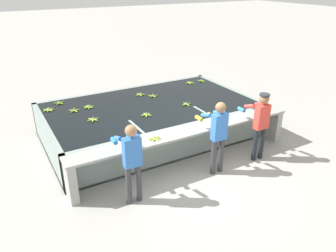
# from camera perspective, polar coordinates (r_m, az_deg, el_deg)

# --- Properties ---
(ground_plane) EXTENTS (80.00, 80.00, 0.00)m
(ground_plane) POSITION_cam_1_polar(r_m,az_deg,el_deg) (7.33, 4.39, -7.49)
(ground_plane) COLOR #A3A099
(ground_plane) RESTS_ON ground
(wash_tank) EXTENTS (5.39, 3.21, 0.86)m
(wash_tank) POSITION_cam_1_polar(r_m,az_deg,el_deg) (8.71, -2.98, 1.15)
(wash_tank) COLOR gray
(wash_tank) RESTS_ON ground
(work_ledge) EXTENTS (5.39, 0.45, 0.86)m
(work_ledge) POSITION_cam_1_polar(r_m,az_deg,el_deg) (7.18, 3.57, -2.40)
(work_ledge) COLOR #9E9E99
(work_ledge) RESTS_ON ground
(worker_0) EXTENTS (0.42, 0.71, 1.59)m
(worker_0) POSITION_cam_1_polar(r_m,az_deg,el_deg) (5.92, -6.35, -5.39)
(worker_0) COLOR #38383D
(worker_0) RESTS_ON ground
(worker_1) EXTENTS (0.41, 0.71, 1.62)m
(worker_1) POSITION_cam_1_polar(r_m,az_deg,el_deg) (6.85, 8.69, -0.94)
(worker_1) COLOR #38383D
(worker_1) RESTS_ON ground
(worker_2) EXTENTS (0.41, 0.71, 1.60)m
(worker_2) POSITION_cam_1_polar(r_m,az_deg,el_deg) (7.58, 15.77, 0.93)
(worker_2) COLOR #1E2328
(worker_2) RESTS_ON ground
(banana_bunch_floating_0) EXTENTS (0.28, 0.27, 0.08)m
(banana_bunch_floating_0) POSITION_cam_1_polar(r_m,az_deg,el_deg) (7.77, -12.93, 1.12)
(banana_bunch_floating_0) COLOR #9EC642
(banana_bunch_floating_0) RESTS_ON wash_tank
(banana_bunch_floating_1) EXTENTS (0.28, 0.27, 0.08)m
(banana_bunch_floating_1) POSITION_cam_1_polar(r_m,az_deg,el_deg) (10.26, 3.85, 7.51)
(banana_bunch_floating_1) COLOR #8CB738
(banana_bunch_floating_1) RESTS_ON wash_tank
(banana_bunch_floating_2) EXTENTS (0.28, 0.27, 0.08)m
(banana_bunch_floating_2) POSITION_cam_1_polar(r_m,az_deg,el_deg) (9.03, -18.42, 3.83)
(banana_bunch_floating_2) COLOR #7FAD33
(banana_bunch_floating_2) RESTS_ON wash_tank
(banana_bunch_floating_3) EXTENTS (0.26, 0.28, 0.08)m
(banana_bunch_floating_3) POSITION_cam_1_polar(r_m,az_deg,el_deg) (8.42, -16.00, 2.63)
(banana_bunch_floating_3) COLOR #93BC3D
(banana_bunch_floating_3) RESTS_ON wash_tank
(banana_bunch_floating_4) EXTENTS (0.28, 0.28, 0.08)m
(banana_bunch_floating_4) POSITION_cam_1_polar(r_m,az_deg,el_deg) (8.55, -13.65, 3.24)
(banana_bunch_floating_4) COLOR #7FAD33
(banana_bunch_floating_4) RESTS_ON wash_tank
(banana_bunch_floating_5) EXTENTS (0.28, 0.27, 0.08)m
(banana_bunch_floating_5) POSITION_cam_1_polar(r_m,az_deg,el_deg) (7.85, -3.75, 1.97)
(banana_bunch_floating_5) COLOR #93BC3D
(banana_bunch_floating_5) RESTS_ON wash_tank
(banana_bunch_floating_6) EXTENTS (0.28, 0.28, 0.08)m
(banana_bunch_floating_6) POSITION_cam_1_polar(r_m,az_deg,el_deg) (8.65, -20.06, 2.66)
(banana_bunch_floating_6) COLOR #9EC642
(banana_bunch_floating_6) RESTS_ON wash_tank
(banana_bunch_floating_7) EXTENTS (0.28, 0.27, 0.08)m
(banana_bunch_floating_7) POSITION_cam_1_polar(r_m,az_deg,el_deg) (10.50, 5.86, 7.84)
(banana_bunch_floating_7) COLOR #75A333
(banana_bunch_floating_7) RESTS_ON wash_tank
(banana_bunch_floating_8) EXTENTS (0.27, 0.28, 0.08)m
(banana_bunch_floating_8) POSITION_cam_1_polar(r_m,az_deg,el_deg) (9.23, -4.82, 5.47)
(banana_bunch_floating_8) COLOR #8CB738
(banana_bunch_floating_8) RESTS_ON wash_tank
(banana_bunch_floating_9) EXTENTS (0.27, 0.28, 0.08)m
(banana_bunch_floating_9) POSITION_cam_1_polar(r_m,az_deg,el_deg) (9.11, -2.64, 5.27)
(banana_bunch_floating_9) COLOR #7FAD33
(banana_bunch_floating_9) RESTS_ON wash_tank
(banana_bunch_floating_10) EXTENTS (0.28, 0.28, 0.08)m
(banana_bunch_floating_10) POSITION_cam_1_polar(r_m,az_deg,el_deg) (8.50, 3.25, 3.81)
(banana_bunch_floating_10) COLOR #7FAD33
(banana_bunch_floating_10) RESTS_ON wash_tank
(banana_bunch_ledge_0) EXTENTS (0.28, 0.28, 0.08)m
(banana_bunch_ledge_0) POSITION_cam_1_polar(r_m,az_deg,el_deg) (8.27, 15.74, 2.28)
(banana_bunch_ledge_0) COLOR #8CB738
(banana_bunch_ledge_0) RESTS_ON work_ledge
(banana_bunch_ledge_1) EXTENTS (0.28, 0.28, 0.08)m
(banana_bunch_ledge_1) POSITION_cam_1_polar(r_m,az_deg,el_deg) (6.53, -5.99, -3.03)
(banana_bunch_ledge_1) COLOR #75A333
(banana_bunch_ledge_1) RESTS_ON work_ledge
(banana_bunch_ledge_2) EXTENTS (0.28, 0.28, 0.08)m
(banana_bunch_ledge_2) POSITION_cam_1_polar(r_m,az_deg,el_deg) (6.69, -2.33, -2.18)
(banana_bunch_ledge_2) COLOR #9EC642
(banana_bunch_ledge_2) RESTS_ON work_ledge
(knife_0) EXTENTS (0.23, 0.30, 0.02)m
(knife_0) POSITION_cam_1_polar(r_m,az_deg,el_deg) (7.59, 10.05, 0.74)
(knife_0) COLOR silver
(knife_0) RESTS_ON work_ledge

